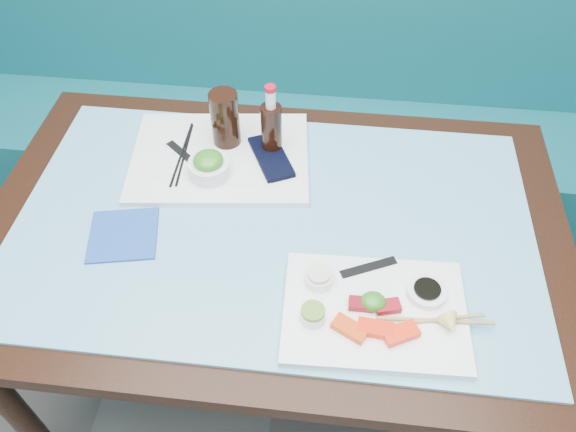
# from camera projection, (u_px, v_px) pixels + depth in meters

# --- Properties ---
(booth_bench) EXTENTS (3.00, 0.56, 1.17)m
(booth_bench) POSITION_uv_depth(u_px,v_px,m) (303.00, 125.00, 2.17)
(booth_bench) COLOR #0F5B64
(booth_bench) RESTS_ON ground
(dining_table) EXTENTS (1.40, 0.90, 0.75)m
(dining_table) POSITION_uv_depth(u_px,v_px,m) (274.00, 246.00, 1.40)
(dining_table) COLOR black
(dining_table) RESTS_ON ground
(glass_top) EXTENTS (1.22, 0.76, 0.01)m
(glass_top) POSITION_uv_depth(u_px,v_px,m) (273.00, 223.00, 1.33)
(glass_top) COLOR #66AFCC
(glass_top) RESTS_ON dining_table
(sashimi_plate) EXTENTS (0.38, 0.28, 0.02)m
(sashimi_plate) POSITION_uv_depth(u_px,v_px,m) (374.00, 312.00, 1.15)
(sashimi_plate) COLOR white
(sashimi_plate) RESTS_ON glass_top
(salmon_left) EXTENTS (0.08, 0.06, 0.02)m
(salmon_left) POSITION_uv_depth(u_px,v_px,m) (350.00, 328.00, 1.11)
(salmon_left) COLOR #E23C09
(salmon_left) RESTS_ON sashimi_plate
(salmon_mid) EXTENTS (0.07, 0.04, 0.02)m
(salmon_mid) POSITION_uv_depth(u_px,v_px,m) (375.00, 329.00, 1.11)
(salmon_mid) COLOR #F72309
(salmon_mid) RESTS_ON sashimi_plate
(salmon_right) EXTENTS (0.08, 0.06, 0.02)m
(salmon_right) POSITION_uv_depth(u_px,v_px,m) (401.00, 334.00, 1.10)
(salmon_right) COLOR #FF2B0A
(salmon_right) RESTS_ON sashimi_plate
(tuna_left) EXTENTS (0.05, 0.03, 0.02)m
(tuna_left) POSITION_uv_depth(u_px,v_px,m) (361.00, 304.00, 1.14)
(tuna_left) COLOR maroon
(tuna_left) RESTS_ON sashimi_plate
(tuna_right) EXTENTS (0.06, 0.04, 0.02)m
(tuna_right) POSITION_uv_depth(u_px,v_px,m) (388.00, 306.00, 1.14)
(tuna_right) COLOR maroon
(tuna_right) RESTS_ON sashimi_plate
(seaweed_garnish) EXTENTS (0.06, 0.06, 0.03)m
(seaweed_garnish) POSITION_uv_depth(u_px,v_px,m) (373.00, 301.00, 1.14)
(seaweed_garnish) COLOR #2B761B
(seaweed_garnish) RESTS_ON sashimi_plate
(ramekin_wasabi) EXTENTS (0.06, 0.06, 0.02)m
(ramekin_wasabi) POSITION_uv_depth(u_px,v_px,m) (313.00, 315.00, 1.12)
(ramekin_wasabi) COLOR white
(ramekin_wasabi) RESTS_ON sashimi_plate
(wasabi_fill) EXTENTS (0.05, 0.05, 0.01)m
(wasabi_fill) POSITION_uv_depth(u_px,v_px,m) (313.00, 311.00, 1.11)
(wasabi_fill) COLOR olive
(wasabi_fill) RESTS_ON ramekin_wasabi
(ramekin_ginger) EXTENTS (0.08, 0.08, 0.02)m
(ramekin_ginger) POSITION_uv_depth(u_px,v_px,m) (319.00, 279.00, 1.18)
(ramekin_ginger) COLOR white
(ramekin_ginger) RESTS_ON sashimi_plate
(ginger_fill) EXTENTS (0.06, 0.06, 0.01)m
(ginger_fill) POSITION_uv_depth(u_px,v_px,m) (319.00, 274.00, 1.17)
(ginger_fill) COLOR beige
(ginger_fill) RESTS_ON ramekin_ginger
(soy_dish) EXTENTS (0.10, 0.10, 0.02)m
(soy_dish) POSITION_uv_depth(u_px,v_px,m) (426.00, 292.00, 1.16)
(soy_dish) COLOR white
(soy_dish) RESTS_ON sashimi_plate
(soy_fill) EXTENTS (0.07, 0.07, 0.01)m
(soy_fill) POSITION_uv_depth(u_px,v_px,m) (427.00, 289.00, 1.16)
(soy_fill) COLOR black
(soy_fill) RESTS_ON soy_dish
(lemon_wedge) EXTENTS (0.05, 0.05, 0.04)m
(lemon_wedge) POSITION_uv_depth(u_px,v_px,m) (450.00, 324.00, 1.10)
(lemon_wedge) COLOR #F4EB73
(lemon_wedge) RESTS_ON sashimi_plate
(chopstick_sleeve) EXTENTS (0.12, 0.07, 0.00)m
(chopstick_sleeve) POSITION_uv_depth(u_px,v_px,m) (369.00, 267.00, 1.21)
(chopstick_sleeve) COLOR black
(chopstick_sleeve) RESTS_ON sashimi_plate
(wooden_chopstick_a) EXTENTS (0.22, 0.06, 0.01)m
(wooden_chopstick_a) POSITION_uv_depth(u_px,v_px,m) (430.00, 320.00, 1.12)
(wooden_chopstick_a) COLOR tan
(wooden_chopstick_a) RESTS_ON sashimi_plate
(wooden_chopstick_b) EXTENTS (0.24, 0.02, 0.01)m
(wooden_chopstick_b) POSITION_uv_depth(u_px,v_px,m) (435.00, 321.00, 1.12)
(wooden_chopstick_b) COLOR #AA7E50
(wooden_chopstick_b) RESTS_ON sashimi_plate
(serving_tray) EXTENTS (0.49, 0.39, 0.02)m
(serving_tray) POSITION_uv_depth(u_px,v_px,m) (220.00, 157.00, 1.47)
(serving_tray) COLOR white
(serving_tray) RESTS_ON glass_top
(paper_placemat) EXTENTS (0.30, 0.21, 0.00)m
(paper_placemat) POSITION_uv_depth(u_px,v_px,m) (220.00, 155.00, 1.46)
(paper_placemat) COLOR white
(paper_placemat) RESTS_ON serving_tray
(seaweed_bowl) EXTENTS (0.10, 0.10, 0.04)m
(seaweed_bowl) POSITION_uv_depth(u_px,v_px,m) (209.00, 168.00, 1.40)
(seaweed_bowl) COLOR white
(seaweed_bowl) RESTS_ON serving_tray
(seaweed_salad) EXTENTS (0.09, 0.09, 0.04)m
(seaweed_salad) POSITION_uv_depth(u_px,v_px,m) (208.00, 160.00, 1.38)
(seaweed_salad) COLOR #307F1D
(seaweed_salad) RESTS_ON seaweed_bowl
(cola_glass) EXTENTS (0.08, 0.08, 0.15)m
(cola_glass) POSITION_uv_depth(u_px,v_px,m) (225.00, 119.00, 1.44)
(cola_glass) COLOR black
(cola_glass) RESTS_ON serving_tray
(navy_pouch) EXTENTS (0.14, 0.19, 0.01)m
(navy_pouch) POSITION_uv_depth(u_px,v_px,m) (271.00, 157.00, 1.45)
(navy_pouch) COLOR black
(navy_pouch) RESTS_ON serving_tray
(fork) EXTENTS (0.05, 0.10, 0.01)m
(fork) POSITION_uv_depth(u_px,v_px,m) (274.00, 131.00, 1.52)
(fork) COLOR white
(fork) RESTS_ON serving_tray
(black_chopstick_a) EXTENTS (0.01, 0.24, 0.01)m
(black_chopstick_a) POSITION_uv_depth(u_px,v_px,m) (182.00, 154.00, 1.46)
(black_chopstick_a) COLOR black
(black_chopstick_a) RESTS_ON serving_tray
(black_chopstick_b) EXTENTS (0.02, 0.23, 0.01)m
(black_chopstick_b) POSITION_uv_depth(u_px,v_px,m) (185.00, 154.00, 1.46)
(black_chopstick_b) COLOR black
(black_chopstick_b) RESTS_ON serving_tray
(tray_sleeve) EXTENTS (0.11, 0.10, 0.00)m
(tray_sleeve) POSITION_uv_depth(u_px,v_px,m) (183.00, 154.00, 1.46)
(tray_sleeve) COLOR black
(tray_sleeve) RESTS_ON serving_tray
(cola_bottle_body) EXTENTS (0.07, 0.07, 0.15)m
(cola_bottle_body) POSITION_uv_depth(u_px,v_px,m) (271.00, 132.00, 1.43)
(cola_bottle_body) COLOR black
(cola_bottle_body) RESTS_ON glass_top
(cola_bottle_neck) EXTENTS (0.03, 0.03, 0.05)m
(cola_bottle_neck) POSITION_uv_depth(u_px,v_px,m) (271.00, 99.00, 1.36)
(cola_bottle_neck) COLOR white
(cola_bottle_neck) RESTS_ON cola_bottle_body
(cola_bottle_cap) EXTENTS (0.03, 0.03, 0.01)m
(cola_bottle_cap) POSITION_uv_depth(u_px,v_px,m) (270.00, 88.00, 1.33)
(cola_bottle_cap) COLOR red
(cola_bottle_cap) RESTS_ON cola_bottle_neck
(blue_napkin) EXTENTS (0.18, 0.18, 0.01)m
(blue_napkin) POSITION_uv_depth(u_px,v_px,m) (123.00, 235.00, 1.30)
(blue_napkin) COLOR #1C459A
(blue_napkin) RESTS_ON glass_top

